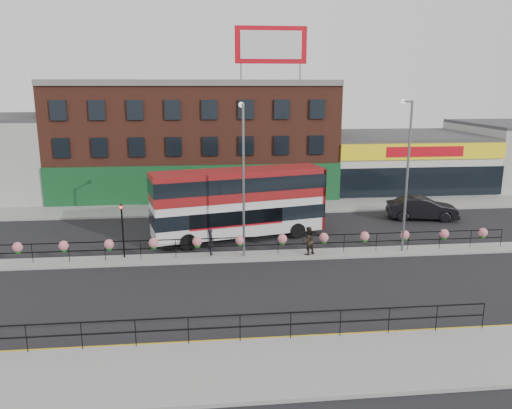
{
  "coord_description": "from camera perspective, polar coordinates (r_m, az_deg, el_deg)",
  "views": [
    {
      "loc": [
        -3.24,
        -27.84,
        9.87
      ],
      "look_at": [
        0.0,
        3.0,
        2.5
      ],
      "focal_mm": 35.0,
      "sensor_mm": 36.0,
      "label": 1
    }
  ],
  "objects": [
    {
      "name": "car",
      "position": [
        39.8,
        18.48,
        -0.42
      ],
      "size": [
        3.78,
        5.9,
        1.72
      ],
      "primitive_type": "imported",
      "rotation": [
        0.0,
        0.0,
        1.38
      ],
      "color": "black",
      "rests_on": "ground"
    },
    {
      "name": "north_pavement",
      "position": [
        41.15,
        -1.31,
        -0.4
      ],
      "size": [
        60.0,
        4.0,
        0.15
      ],
      "primitive_type": "cube",
      "color": "gray",
      "rests_on": "ground"
    },
    {
      "name": "median_railing",
      "position": [
        29.38,
        0.61,
        -4.11
      ],
      "size": [
        30.04,
        0.56,
        1.23
      ],
      "color": "black",
      "rests_on": "median"
    },
    {
      "name": "supermarket",
      "position": [
        51.97,
        15.86,
        4.88
      ],
      "size": [
        15.0,
        12.25,
        5.3
      ],
      "color": "silver",
      "rests_on": "ground"
    },
    {
      "name": "double_decker_bus",
      "position": [
        32.62,
        -1.91,
        0.9
      ],
      "size": [
        11.69,
        5.25,
        4.6
      ],
      "color": "silver",
      "rests_on": "ground"
    },
    {
      "name": "pedestrian_a",
      "position": [
        29.62,
        -5.18,
        -4.25
      ],
      "size": [
        0.7,
        0.57,
        1.56
      ],
      "primitive_type": "imported",
      "rotation": [
        0.0,
        0.0,
        1.75
      ],
      "color": "black",
      "rests_on": "median"
    },
    {
      "name": "brick_building",
      "position": [
        48.04,
        -6.93,
        7.61
      ],
      "size": [
        25.0,
        12.21,
        10.3
      ],
      "color": "brown",
      "rests_on": "ground"
    },
    {
      "name": "median",
      "position": [
        29.69,
        0.61,
        -5.9
      ],
      "size": [
        60.0,
        1.6,
        0.15
      ],
      "primitive_type": "cube",
      "color": "gray",
      "rests_on": "ground"
    },
    {
      "name": "lamp_column_west",
      "position": [
        28.39,
        -1.48,
        4.29
      ],
      "size": [
        0.32,
        1.55,
        8.84
      ],
      "color": "slate",
      "rests_on": "median"
    },
    {
      "name": "lamp_column_east",
      "position": [
        30.63,
        16.82,
        4.53
      ],
      "size": [
        0.32,
        1.57,
        8.97
      ],
      "color": "slate",
      "rests_on": "median"
    },
    {
      "name": "yellow_line_outer",
      "position": [
        20.74,
        3.85,
        -15.06
      ],
      "size": [
        60.0,
        0.1,
        0.01
      ],
      "primitive_type": "cube",
      "color": "gold",
      "rests_on": "ground"
    },
    {
      "name": "south_railing",
      "position": [
        19.89,
        -1.84,
        -13.25
      ],
      "size": [
        20.04,
        0.05,
        1.12
      ],
      "color": "black",
      "rests_on": "south_pavement"
    },
    {
      "name": "traffic_light_median",
      "position": [
        29.57,
        -15.07,
        -1.6
      ],
      "size": [
        0.15,
        0.28,
        3.65
      ],
      "color": "black",
      "rests_on": "median"
    },
    {
      "name": "ground",
      "position": [
        29.71,
        0.61,
        -6.03
      ],
      "size": [
        120.0,
        120.0,
        0.0
      ],
      "primitive_type": "plane",
      "color": "black",
      "rests_on": "ground"
    },
    {
      "name": "yellow_line_inner",
      "position": [
        20.9,
        3.76,
        -14.83
      ],
      "size": [
        60.0,
        0.1,
        0.01
      ],
      "primitive_type": "cube",
      "color": "gold",
      "rests_on": "ground"
    },
    {
      "name": "south_pavement",
      "position": [
        18.9,
        4.99,
        -17.9
      ],
      "size": [
        60.0,
        4.0,
        0.15
      ],
      "primitive_type": "cube",
      "color": "gray",
      "rests_on": "ground"
    },
    {
      "name": "billboard",
      "position": [
        43.33,
        1.71,
        17.75
      ],
      "size": [
        6.0,
        0.29,
        4.4
      ],
      "color": "#BC0915",
      "rests_on": "brick_building"
    },
    {
      "name": "pedestrian_b",
      "position": [
        29.64,
        5.96,
        -4.13
      ],
      "size": [
        1.32,
        1.28,
        1.69
      ],
      "primitive_type": "imported",
      "rotation": [
        0.0,
        0.0,
        3.59
      ],
      "color": "black",
      "rests_on": "median"
    }
  ]
}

